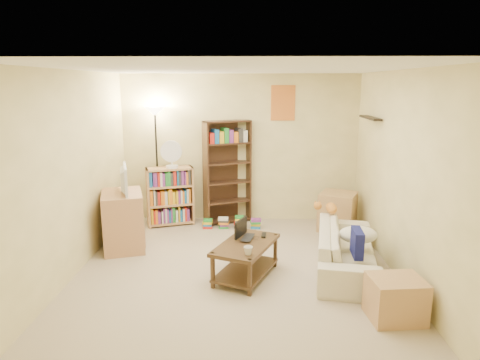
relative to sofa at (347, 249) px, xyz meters
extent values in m
plane|color=#BDAC8E|center=(-1.42, -0.17, -0.27)|extent=(4.50, 4.50, 0.00)
cube|color=#FBE9A9|center=(-1.42, 2.08, 0.98)|extent=(4.00, 0.04, 2.50)
cube|color=#FBE9A9|center=(-1.42, -2.42, 0.98)|extent=(4.00, 0.04, 2.50)
cube|color=#FBE9A9|center=(-3.42, -0.17, 0.98)|extent=(0.04, 4.50, 2.50)
cube|color=#FBE9A9|center=(0.58, -0.17, 0.98)|extent=(0.04, 4.50, 2.50)
cube|color=white|center=(-1.42, -0.17, 2.23)|extent=(4.00, 4.50, 0.04)
cube|color=red|center=(-0.70, 2.07, 1.75)|extent=(0.40, 0.02, 0.58)
cube|color=black|center=(0.50, 1.13, 1.58)|extent=(0.12, 0.80, 0.03)
imported|color=beige|center=(0.00, 0.00, 0.00)|extent=(2.07, 1.33, 0.53)
cube|color=#131756|center=(0.02, -0.40, 0.24)|extent=(0.13, 0.36, 0.32)
ellipsoid|color=silver|center=(0.14, 0.02, 0.19)|extent=(0.49, 0.35, 0.21)
ellipsoid|color=orange|center=(-0.08, 0.73, 0.33)|extent=(0.35, 0.20, 0.14)
sphere|color=orange|center=(-0.27, 0.76, 0.35)|extent=(0.11, 0.11, 0.11)
cube|color=#462E1B|center=(-1.29, -0.26, 0.15)|extent=(0.88, 1.12, 0.04)
cube|color=#462E1B|center=(-1.29, -0.26, -0.18)|extent=(0.84, 1.06, 0.03)
cube|color=#462E1B|center=(-1.67, -0.57, -0.05)|extent=(0.04, 0.04, 0.44)
cube|color=#462E1B|center=(-1.24, -0.75, -0.05)|extent=(0.04, 0.04, 0.44)
cube|color=#462E1B|center=(-1.34, 0.23, -0.05)|extent=(0.04, 0.04, 0.44)
cube|color=#462E1B|center=(-0.91, 0.05, -0.05)|extent=(0.04, 0.04, 0.44)
imported|color=black|center=(-1.22, -0.12, 0.18)|extent=(0.40, 0.33, 0.02)
cube|color=white|center=(-1.36, -0.07, 0.30)|extent=(0.14, 0.31, 0.22)
imported|color=silver|center=(-1.26, -0.62, 0.22)|extent=(0.20, 0.20, 0.10)
cube|color=black|center=(-1.06, 0.00, 0.18)|extent=(0.07, 0.18, 0.02)
cube|color=tan|center=(-3.07, 0.66, 0.15)|extent=(0.75, 0.90, 0.82)
imported|color=black|center=(-3.07, 0.66, 0.75)|extent=(0.73, 0.47, 0.39)
cube|color=#402A18|center=(-1.63, 1.88, 0.61)|extent=(0.82, 0.56, 1.74)
cube|color=tan|center=(-2.58, 1.73, 0.22)|extent=(0.82, 0.53, 0.98)
cylinder|color=white|center=(-2.53, 1.71, 0.73)|extent=(0.20, 0.20, 0.04)
cylinder|color=white|center=(-2.53, 1.71, 0.83)|extent=(0.02, 0.02, 0.20)
cylinder|color=white|center=(-2.53, 1.68, 0.99)|extent=(0.35, 0.06, 0.35)
cylinder|color=black|center=(-2.81, 1.88, -0.25)|extent=(0.29, 0.29, 0.03)
cylinder|color=black|center=(-2.81, 1.88, 0.66)|extent=(0.03, 0.03, 1.85)
cone|color=#FFE9C6|center=(-2.81, 1.88, 1.63)|extent=(0.33, 0.33, 0.15)
cube|color=tan|center=(0.18, 1.52, 0.04)|extent=(0.71, 0.71, 0.62)
cube|color=tan|center=(0.23, -1.20, -0.05)|extent=(0.57, 0.49, 0.44)
cube|color=red|center=(-1.94, 1.55, -0.19)|extent=(0.17, 0.13, 0.15)
cube|color=#1966B2|center=(-1.67, 1.56, -0.18)|extent=(0.17, 0.13, 0.18)
cube|color=gold|center=(-1.41, 1.56, -0.16)|extent=(0.17, 0.13, 0.21)
cube|color=#268C33|center=(-1.14, 1.56, -0.19)|extent=(0.17, 0.13, 0.16)
camera|label=1|loc=(-1.25, -5.16, 2.07)|focal=32.00mm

